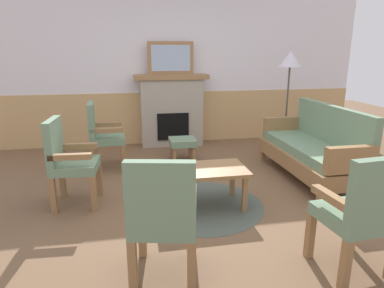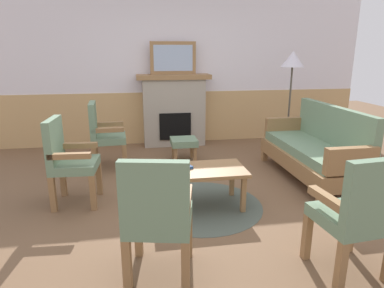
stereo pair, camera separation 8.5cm
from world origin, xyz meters
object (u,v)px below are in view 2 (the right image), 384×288
at_px(couch, 314,150).
at_px(footstool, 184,143).
at_px(framed_picture, 173,58).
at_px(armchair_by_window_left, 103,133).
at_px(armchair_near_fireplace, 68,158).
at_px(floor_lamp_by_couch, 292,66).
at_px(coffee_table, 201,173).
at_px(fireplace, 174,110).
at_px(armchair_front_left, 358,211).
at_px(book_on_table, 183,168).
at_px(armchair_front_center, 158,213).

xyz_separation_m(couch, footstool, (-1.61, 1.04, -0.11)).
bearing_deg(framed_picture, armchair_by_window_left, -135.41).
height_order(armchair_near_fireplace, floor_lamp_by_couch, floor_lamp_by_couch).
bearing_deg(footstool, armchair_by_window_left, -172.91).
height_order(coffee_table, armchair_by_window_left, armchair_by_window_left).
height_order(fireplace, armchair_front_left, fireplace).
height_order(couch, floor_lamp_by_couch, floor_lamp_by_couch).
bearing_deg(coffee_table, couch, 19.38).
bearing_deg(armchair_by_window_left, armchair_near_fireplace, -103.88).
bearing_deg(book_on_table, armchair_front_center, -106.39).
distance_m(couch, footstool, 1.92).
height_order(armchair_front_left, floor_lamp_by_couch, floor_lamp_by_couch).
xyz_separation_m(couch, armchair_near_fireplace, (-3.09, -0.26, 0.14)).
bearing_deg(coffee_table, book_on_table, 174.10).
relative_size(framed_picture, floor_lamp_by_couch, 0.48).
distance_m(couch, coffee_table, 1.75).
xyz_separation_m(fireplace, footstool, (0.04, -0.99, -0.37)).
bearing_deg(armchair_front_left, coffee_table, 123.39).
bearing_deg(couch, armchair_near_fireplace, -175.19).
distance_m(coffee_table, armchair_by_window_left, 1.88).
relative_size(coffee_table, armchair_by_window_left, 0.98).
relative_size(couch, floor_lamp_by_couch, 1.07).
bearing_deg(armchair_near_fireplace, floor_lamp_by_couch, 24.12).
bearing_deg(coffee_table, floor_lamp_by_couch, 44.27).
bearing_deg(footstool, armchair_near_fireplace, -138.77).
bearing_deg(armchair_by_window_left, armchair_front_center, -77.01).
distance_m(footstool, armchair_by_window_left, 1.23).
bearing_deg(couch, footstool, 147.24).
xyz_separation_m(armchair_near_fireplace, armchair_by_window_left, (0.28, 1.15, 0.00)).
height_order(fireplace, book_on_table, fireplace).
bearing_deg(couch, fireplace, 129.13).
relative_size(armchair_near_fireplace, armchair_front_left, 1.00).
height_order(armchair_front_left, armchair_front_center, same).
height_order(framed_picture, couch, framed_picture).
bearing_deg(couch, framed_picture, 129.13).
height_order(footstool, armchair_by_window_left, armchair_by_window_left).
bearing_deg(fireplace, armchair_front_left, -77.21).
bearing_deg(armchair_by_window_left, book_on_table, -56.60).
xyz_separation_m(fireplace, armchair_front_left, (0.91, -3.99, -0.11)).
xyz_separation_m(book_on_table, armchair_near_fireplace, (-1.24, 0.30, 0.08)).
bearing_deg(framed_picture, armchair_near_fireplace, -122.19).
bearing_deg(fireplace, book_on_table, -94.45).
distance_m(coffee_table, book_on_table, 0.21).
bearing_deg(floor_lamp_by_couch, footstool, -174.67).
height_order(footstool, armchair_front_left, armchair_front_left).
relative_size(armchair_by_window_left, armchair_front_left, 1.00).
distance_m(coffee_table, armchair_front_center, 1.29).
bearing_deg(coffee_table, armchair_near_fireplace, 167.39).
bearing_deg(framed_picture, fireplace, -90.00).
height_order(couch, armchair_near_fireplace, same).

